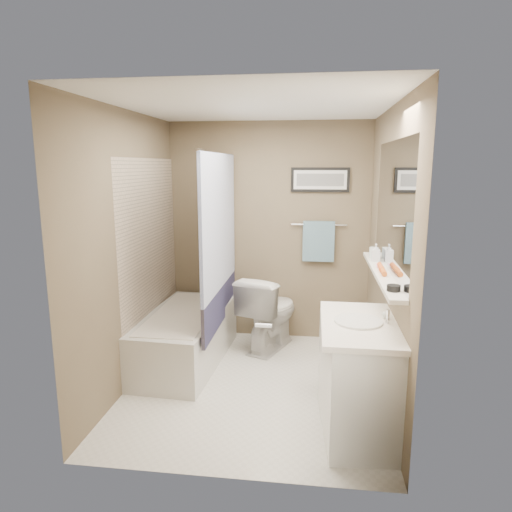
# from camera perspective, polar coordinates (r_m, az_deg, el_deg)

# --- Properties ---
(ground) EXTENTS (2.50, 2.50, 0.00)m
(ground) POSITION_cam_1_polar(r_m,az_deg,el_deg) (4.24, -0.27, -15.82)
(ground) COLOR silver
(ground) RESTS_ON ground
(ceiling) EXTENTS (2.20, 2.50, 0.04)m
(ceiling) POSITION_cam_1_polar(r_m,az_deg,el_deg) (3.80, -0.31, 18.03)
(ceiling) COLOR white
(ceiling) RESTS_ON wall_back
(wall_back) EXTENTS (2.20, 0.04, 2.40)m
(wall_back) POSITION_cam_1_polar(r_m,az_deg,el_deg) (5.05, 1.58, 2.94)
(wall_back) COLOR brown
(wall_back) RESTS_ON ground
(wall_front) EXTENTS (2.20, 0.04, 2.40)m
(wall_front) POSITION_cam_1_polar(r_m,az_deg,el_deg) (2.67, -3.85, -4.72)
(wall_front) COLOR brown
(wall_front) RESTS_ON ground
(wall_left) EXTENTS (0.04, 2.50, 2.40)m
(wall_left) POSITION_cam_1_polar(r_m,az_deg,el_deg) (4.13, -15.30, 0.65)
(wall_left) COLOR brown
(wall_left) RESTS_ON ground
(wall_right) EXTENTS (0.04, 2.50, 2.40)m
(wall_right) POSITION_cam_1_polar(r_m,az_deg,el_deg) (3.86, 15.82, -0.11)
(wall_right) COLOR brown
(wall_right) RESTS_ON ground
(tile_surround) EXTENTS (0.02, 1.55, 2.00)m
(tile_surround) POSITION_cam_1_polar(r_m,az_deg,el_deg) (4.63, -12.95, -0.64)
(tile_surround) COLOR tan
(tile_surround) RESTS_ON wall_left
(curtain_rod) EXTENTS (0.02, 1.55, 0.02)m
(curtain_rod) POSITION_cam_1_polar(r_m,az_deg,el_deg) (4.34, -4.76, 12.79)
(curtain_rod) COLOR silver
(curtain_rod) RESTS_ON wall_left
(curtain_upper) EXTENTS (0.03, 1.45, 1.28)m
(curtain_upper) POSITION_cam_1_polar(r_m,az_deg,el_deg) (4.37, -4.62, 4.24)
(curtain_upper) COLOR white
(curtain_upper) RESTS_ON curtain_rod
(curtain_lower) EXTENTS (0.03, 1.45, 0.36)m
(curtain_lower) POSITION_cam_1_polar(r_m,az_deg,el_deg) (4.55, -4.46, -6.07)
(curtain_lower) COLOR #2A294D
(curtain_lower) RESTS_ON curtain_rod
(mirror) EXTENTS (0.02, 1.60, 1.00)m
(mirror) POSITION_cam_1_polar(r_m,az_deg,el_deg) (3.65, 16.66, 5.89)
(mirror) COLOR silver
(mirror) RESTS_ON wall_right
(shelf) EXTENTS (0.12, 1.60, 0.03)m
(shelf) POSITION_cam_1_polar(r_m,az_deg,el_deg) (3.73, 15.38, -2.05)
(shelf) COLOR silver
(shelf) RESTS_ON wall_right
(towel_bar) EXTENTS (0.60, 0.02, 0.02)m
(towel_bar) POSITION_cam_1_polar(r_m,az_deg,el_deg) (5.00, 7.87, 3.90)
(towel_bar) COLOR silver
(towel_bar) RESTS_ON wall_back
(towel) EXTENTS (0.34, 0.05, 0.44)m
(towel) POSITION_cam_1_polar(r_m,az_deg,el_deg) (5.01, 7.82, 1.83)
(towel) COLOR #85B2C1
(towel) RESTS_ON towel_bar
(art_frame) EXTENTS (0.62, 0.02, 0.26)m
(art_frame) POSITION_cam_1_polar(r_m,az_deg,el_deg) (4.98, 8.02, 9.41)
(art_frame) COLOR black
(art_frame) RESTS_ON wall_back
(art_mat) EXTENTS (0.56, 0.00, 0.20)m
(art_mat) POSITION_cam_1_polar(r_m,az_deg,el_deg) (4.96, 8.02, 9.41)
(art_mat) COLOR white
(art_mat) RESTS_ON art_frame
(art_image) EXTENTS (0.50, 0.00, 0.13)m
(art_image) POSITION_cam_1_polar(r_m,az_deg,el_deg) (4.96, 8.02, 9.41)
(art_image) COLOR #595959
(art_image) RESTS_ON art_mat
(door) EXTENTS (0.80, 0.02, 2.00)m
(door) POSITION_cam_1_polar(r_m,az_deg,el_deg) (2.67, 7.97, -9.30)
(door) COLOR silver
(door) RESTS_ON wall_front
(door_handle) EXTENTS (0.10, 0.02, 0.02)m
(door_handle) POSITION_cam_1_polar(r_m,az_deg,el_deg) (2.73, 0.95, -8.69)
(door_handle) COLOR silver
(door_handle) RESTS_ON door
(bathtub) EXTENTS (0.79, 1.54, 0.50)m
(bathtub) POSITION_cam_1_polar(r_m,az_deg,el_deg) (4.66, -8.90, -10.04)
(bathtub) COLOR silver
(bathtub) RESTS_ON ground
(tub_rim) EXTENTS (0.56, 1.36, 0.02)m
(tub_rim) POSITION_cam_1_polar(r_m,az_deg,el_deg) (4.57, -9.00, -7.12)
(tub_rim) COLOR silver
(tub_rim) RESTS_ON bathtub
(toilet) EXTENTS (0.70, 0.90, 0.80)m
(toilet) POSITION_cam_1_polar(r_m,az_deg,el_deg) (4.89, 1.72, -6.97)
(toilet) COLOR silver
(toilet) RESTS_ON ground
(vanity) EXTENTS (0.57, 0.94, 0.80)m
(vanity) POSITION_cam_1_polar(r_m,az_deg,el_deg) (3.52, 12.68, -14.87)
(vanity) COLOR white
(vanity) RESTS_ON ground
(countertop) EXTENTS (0.54, 0.96, 0.04)m
(countertop) POSITION_cam_1_polar(r_m,az_deg,el_deg) (3.35, 12.82, -8.40)
(countertop) COLOR white
(countertop) RESTS_ON vanity
(sink_basin) EXTENTS (0.34, 0.34, 0.01)m
(sink_basin) POSITION_cam_1_polar(r_m,az_deg,el_deg) (3.34, 12.67, -7.95)
(sink_basin) COLOR silver
(sink_basin) RESTS_ON countertop
(faucet_spout) EXTENTS (0.02, 0.02, 0.10)m
(faucet_spout) POSITION_cam_1_polar(r_m,az_deg,el_deg) (3.36, 16.13, -7.30)
(faucet_spout) COLOR silver
(faucet_spout) RESTS_ON countertop
(faucet_knob) EXTENTS (0.05, 0.05, 0.05)m
(faucet_knob) POSITION_cam_1_polar(r_m,az_deg,el_deg) (3.46, 15.87, -7.09)
(faucet_knob) COLOR white
(faucet_knob) RESTS_ON countertop
(candle_bowl_near) EXTENTS (0.09, 0.09, 0.04)m
(candle_bowl_near) POSITION_cam_1_polar(r_m,az_deg,el_deg) (3.16, 16.82, -3.86)
(candle_bowl_near) COLOR black
(candle_bowl_near) RESTS_ON shelf
(hair_brush_front) EXTENTS (0.05, 0.22, 0.04)m
(hair_brush_front) POSITION_cam_1_polar(r_m,az_deg,el_deg) (3.64, 15.59, -1.80)
(hair_brush_front) COLOR #C8591C
(hair_brush_front) RESTS_ON shelf
(hair_brush_back) EXTENTS (0.05, 0.22, 0.04)m
(hair_brush_back) POSITION_cam_1_polar(r_m,az_deg,el_deg) (3.76, 15.32, -1.35)
(hair_brush_back) COLOR #D1531D
(hair_brush_back) RESTS_ON shelf
(pink_comb) EXTENTS (0.05, 0.16, 0.01)m
(pink_comb) POSITION_cam_1_polar(r_m,az_deg,el_deg) (3.91, 15.01, -1.13)
(pink_comb) COLOR pink
(pink_comb) RESTS_ON shelf
(glass_jar) EXTENTS (0.08, 0.08, 0.10)m
(glass_jar) POSITION_cam_1_polar(r_m,az_deg,el_deg) (4.20, 14.51, 0.38)
(glass_jar) COLOR white
(glass_jar) RESTS_ON shelf
(soap_bottle) EXTENTS (0.07, 0.07, 0.15)m
(soap_bottle) POSITION_cam_1_polar(r_m,az_deg,el_deg) (4.07, 14.74, 0.41)
(soap_bottle) COLOR #999999
(soap_bottle) RESTS_ON shelf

